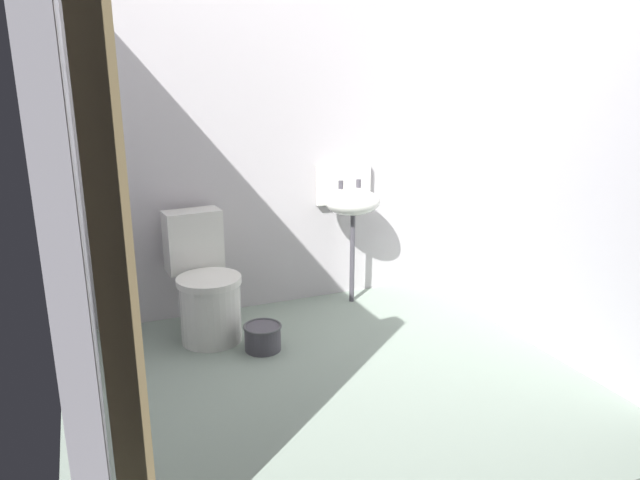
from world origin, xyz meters
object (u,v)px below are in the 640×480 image
wooden_door_post (112,256)px  bucket (263,337)px  toilet_near_wall (205,288)px  sink (351,201)px

wooden_door_post → bucket: (0.86, 1.39, -1.02)m
toilet_near_wall → bucket: (0.27, -0.34, -0.24)m
wooden_door_post → toilet_near_wall: 1.99m
wooden_door_post → sink: size_ratio=2.24×
sink → bucket: bearing=-147.8°
wooden_door_post → sink: bearing=48.4°
toilet_near_wall → bucket: bearing=122.6°
wooden_door_post → toilet_near_wall: bearing=71.2°
toilet_near_wall → sink: sink is taller
wooden_door_post → bucket: wooden_door_post is taller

